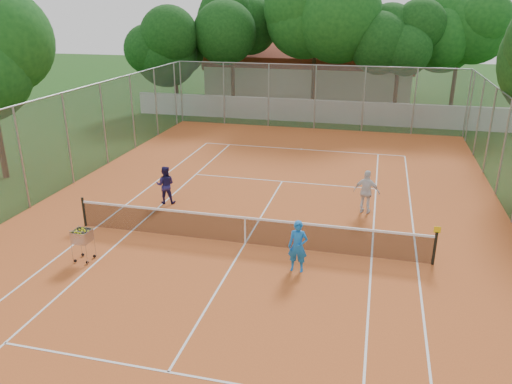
% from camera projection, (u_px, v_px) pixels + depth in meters
% --- Properties ---
extents(ground, '(120.00, 120.00, 0.00)m').
position_uv_depth(ground, '(245.00, 244.00, 16.58)').
color(ground, '#163A10').
rests_on(ground, ground).
extents(court_pad, '(18.00, 34.00, 0.02)m').
position_uv_depth(court_pad, '(245.00, 244.00, 16.57)').
color(court_pad, '#C05925').
rests_on(court_pad, ground).
extents(court_lines, '(10.98, 23.78, 0.01)m').
position_uv_depth(court_lines, '(245.00, 243.00, 16.57)').
color(court_lines, white).
rests_on(court_lines, court_pad).
extents(tennis_net, '(11.88, 0.10, 0.98)m').
position_uv_depth(tennis_net, '(245.00, 230.00, 16.40)').
color(tennis_net, black).
rests_on(tennis_net, court_pad).
extents(perimeter_fence, '(18.00, 34.00, 4.00)m').
position_uv_depth(perimeter_fence, '(245.00, 188.00, 15.87)').
color(perimeter_fence, slate).
rests_on(perimeter_fence, ground).
extents(boundary_wall, '(26.00, 0.30, 1.50)m').
position_uv_depth(boundary_wall, '(318.00, 111.00, 33.58)').
color(boundary_wall, silver).
rests_on(boundary_wall, ground).
extents(clubhouse, '(16.40, 9.00, 4.40)m').
position_uv_depth(clubhouse, '(310.00, 71.00, 42.61)').
color(clubhouse, beige).
rests_on(clubhouse, ground).
extents(tropical_trees, '(29.00, 19.00, 10.00)m').
position_uv_depth(tropical_trees, '(326.00, 42.00, 34.82)').
color(tropical_trees, black).
rests_on(tropical_trees, ground).
extents(player_near, '(0.59, 0.39, 1.59)m').
position_uv_depth(player_near, '(298.00, 246.00, 14.61)').
color(player_near, blue).
rests_on(player_near, court_pad).
extents(player_far_left, '(0.85, 0.72, 1.53)m').
position_uv_depth(player_far_left, '(165.00, 185.00, 19.72)').
color(player_far_left, '#211B52').
rests_on(player_far_left, court_pad).
extents(player_far_right, '(1.05, 0.59, 1.68)m').
position_uv_depth(player_far_right, '(367.00, 192.00, 18.74)').
color(player_far_right, silver).
rests_on(player_far_right, court_pad).
extents(ball_hopper, '(0.71, 0.71, 1.11)m').
position_uv_depth(ball_hopper, '(83.00, 244.00, 15.29)').
color(ball_hopper, '#ADACB2').
rests_on(ball_hopper, court_pad).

